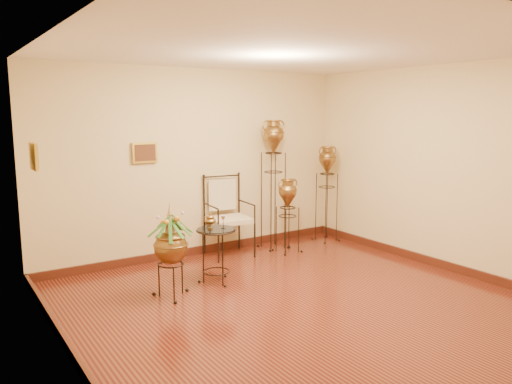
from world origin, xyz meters
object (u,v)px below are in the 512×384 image
amphora_mid (327,193)px  armchair (229,216)px  amphora_tall (273,183)px  side_table (216,255)px  planter_urn (171,243)px

amphora_mid → armchair: (-1.82, 0.13, -0.21)m
amphora_tall → amphora_mid: 1.05m
amphora_tall → armchair: bearing=-180.0°
amphora_mid → side_table: bearing=-162.1°
planter_urn → armchair: 1.82m
side_table → planter_urn: bearing=-167.3°
amphora_tall → side_table: 1.96m
amphora_tall → planter_urn: size_ratio=1.78×
planter_urn → amphora_mid: bearing=16.9°
armchair → side_table: (-0.76, -0.96, -0.24)m
amphora_tall → armchair: (-0.81, -0.00, -0.45)m
amphora_tall → amphora_mid: amphora_tall is taller
planter_urn → armchair: size_ratio=0.96×
side_table → armchair: bearing=51.8°
amphora_mid → planter_urn: bearing=-163.1°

